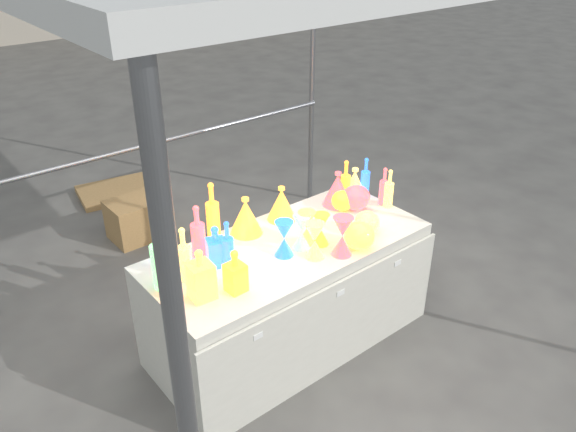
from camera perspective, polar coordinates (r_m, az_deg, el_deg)
ground at (r=3.92m, az=0.00°, el=-12.25°), size 80.00×80.00×0.00m
display_table at (r=3.68m, az=0.09°, el=-7.93°), size 1.84×0.83×0.75m
cardboard_box_closed at (r=5.11m, az=-14.93°, el=-0.22°), size 0.50×0.37×0.36m
cardboard_box_flat at (r=6.02m, az=-16.88°, el=2.47°), size 0.84×0.66×0.07m
bottle_1 at (r=3.35m, az=-12.87°, el=-1.97°), size 0.08×0.08×0.31m
bottle_2 at (r=3.48m, az=-7.68°, el=0.49°), size 0.11×0.11×0.39m
bottle_3 at (r=3.34m, az=-9.16°, el=-1.48°), size 0.09×0.09×0.33m
bottle_4 at (r=3.13m, az=-10.51°, el=-3.83°), size 0.09×0.09×0.33m
bottle_5 at (r=3.07m, az=-13.03°, el=-3.88°), size 0.09×0.09×0.41m
bottle_6 at (r=3.01m, az=-12.20°, el=-5.12°), size 0.12×0.12×0.36m
bottle_7 at (r=3.21m, az=-6.16°, el=-2.90°), size 0.09×0.09×0.30m
decanter_0 at (r=2.98m, az=-8.88°, el=-5.83°), size 0.14×0.14×0.30m
decanter_1 at (r=3.02m, az=-5.39°, el=-5.56°), size 0.10×0.10×0.25m
decanter_2 at (r=3.24m, az=-7.36°, el=-3.03°), size 0.13×0.13×0.26m
hourglass_0 at (r=3.44m, az=3.38°, el=-1.36°), size 0.12×0.12×0.21m
hourglass_1 at (r=3.33m, az=5.55°, el=-2.05°), size 0.14×0.14×0.25m
hourglass_2 at (r=3.30m, az=2.77°, el=-2.49°), size 0.14×0.14×0.23m
hourglass_3 at (r=3.39m, az=1.38°, el=-1.64°), size 0.11×0.11×0.22m
hourglass_4 at (r=3.43m, az=1.90°, el=-1.25°), size 0.13×0.13×0.22m
hourglass_5 at (r=3.32m, az=-0.40°, el=-2.31°), size 0.12×0.12×0.23m
globe_0 at (r=3.43m, az=7.27°, el=-2.13°), size 0.26×0.26×0.15m
globe_1 at (r=3.60m, az=8.01°, el=-0.78°), size 0.20×0.20×0.13m
globe_2 at (r=3.86m, az=5.56°, el=1.47°), size 0.16×0.16×0.12m
globe_3 at (r=3.88m, az=6.92°, el=1.75°), size 0.25×0.25×0.16m
lampshade_0 at (r=3.55m, az=-4.30°, el=0.06°), size 0.26×0.26×0.25m
lampshade_1 at (r=3.70m, az=-0.65°, el=1.32°), size 0.20×0.20×0.24m
lampshade_2 at (r=3.90m, az=5.05°, el=2.80°), size 0.24×0.24×0.25m
lampshade_3 at (r=3.99m, az=6.76°, el=3.24°), size 0.26×0.26×0.24m
bottle_8 at (r=4.05m, az=7.87°, el=3.96°), size 0.08×0.08×0.29m
bottle_9 at (r=3.94m, az=5.86°, el=3.53°), size 0.09×0.09×0.31m
bottle_10 at (r=3.94m, az=9.72°, el=3.01°), size 0.08×0.08×0.28m
bottle_11 at (r=3.92m, az=10.24°, el=2.78°), size 0.06×0.06×0.28m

